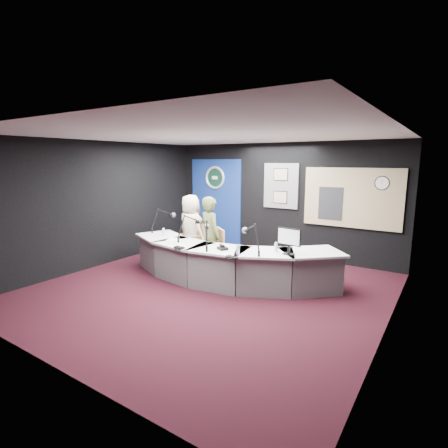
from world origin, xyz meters
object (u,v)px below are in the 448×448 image
Objects in this scene: person_man at (191,228)px; broadcast_desk at (223,263)px; armchair_left at (191,241)px; person_woman at (210,236)px; armchair_right at (210,253)px.

broadcast_desk is at bearing 165.18° from person_man.
armchair_left is 0.59× the size of person_woman.
broadcast_desk is 4.68× the size of armchair_left.
person_woman is (0.00, 0.00, 0.38)m from armchair_right.
broadcast_desk is at bearing 12.77° from armchair_right.
armchair_right is 0.38m from person_woman.
person_woman is at bearing 164.42° from person_man.
broadcast_desk is at bearing -6.96° from armchair_left.
person_man is at bearing -169.48° from armchair_right.
armchair_left is at bearing 152.11° from broadcast_desk.
armchair_right is 0.53× the size of person_woman.
armchair_left is at bearing -0.00° from person_man.
person_woman reaches higher than person_man.
broadcast_desk is 0.55m from armchair_right.
armchair_left is 1.10× the size of armchair_right.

